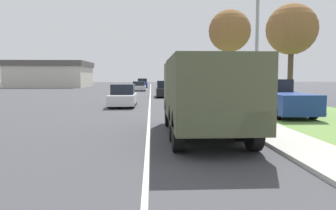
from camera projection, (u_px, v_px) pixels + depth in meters
ground_plane at (150, 95)px, 37.80m from camera, size 180.00×180.00×0.00m
lane_centre_stripe at (150, 95)px, 37.80m from camera, size 0.12×120.00×0.00m
sidewalk_right at (189, 94)px, 38.02m from camera, size 1.80×120.00×0.12m
grass_strip_right at (226, 94)px, 38.25m from camera, size 7.00×120.00×0.02m
military_truck at (203, 92)px, 11.36m from camera, size 2.45×7.19×2.70m
car_nearest_ahead at (123, 96)px, 23.18m from camera, size 1.77×4.67×1.56m
car_second_ahead at (165, 90)px, 33.76m from camera, size 1.73×4.47×1.68m
car_third_ahead at (139, 87)px, 48.06m from camera, size 1.92×4.07×1.40m
car_fourth_ahead at (142, 83)px, 63.29m from camera, size 1.94×4.73×1.74m
pickup_truck at (278, 98)px, 18.12m from camera, size 2.04×5.79×1.92m
lamp_post at (253, 26)px, 14.24m from camera, size 1.69×0.24×7.01m
tree_mid_right at (292, 30)px, 22.23m from camera, size 3.44×3.44×7.01m
tree_far_right at (230, 31)px, 31.32m from camera, size 4.01×4.01×8.46m
building_distant at (52, 74)px, 66.37m from camera, size 14.92×13.70×5.12m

